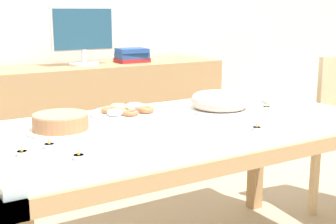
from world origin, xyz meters
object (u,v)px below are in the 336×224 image
plate_stack (284,98)px  computer_monitor (83,36)px  cake_chocolate_round (61,124)px  tealight_near_front (49,145)px  book_stack (132,55)px  cake_golden_bundt (220,102)px  tealight_near_cakes (257,128)px  tealight_right_edge (266,108)px  tealight_centre (22,153)px  pastry_platter (129,112)px  tealight_left_edge (79,156)px

plate_stack → computer_monitor: bearing=117.8°
cake_chocolate_round → computer_monitor: bearing=64.1°
computer_monitor → plate_stack: size_ratio=2.02×
tealight_near_front → book_stack: bearing=52.8°
cake_golden_bundt → computer_monitor: bearing=100.7°
computer_monitor → tealight_near_cakes: computer_monitor is taller
book_stack → tealight_right_edge: size_ratio=5.54×
cake_golden_bundt → tealight_centre: bearing=-167.1°
tealight_centre → tealight_near_front: bearing=20.1°
computer_monitor → pastry_platter: size_ratio=1.21×
tealight_centre → cake_golden_bundt: bearing=12.9°
tealight_near_cakes → tealight_left_edge: bearing=178.1°
plate_stack → tealight_right_edge: size_ratio=5.25×
book_stack → plate_stack: 1.23m
tealight_left_edge → tealight_near_front: bearing=103.4°
plate_stack → tealight_near_front: 1.32m
tealight_near_cakes → tealight_centre: (-0.88, 0.16, 0.00)m
tealight_left_edge → tealight_near_front: 0.18m
cake_golden_bundt → pastry_platter: size_ratio=0.90×
book_stack → tealight_centre: book_stack is taller
cake_golden_bundt → tealight_left_edge: 0.93m
pastry_platter → tealight_near_cakes: pastry_platter is taller
cake_chocolate_round → tealight_near_front: 0.22m
cake_golden_bundt → plate_stack: bearing=-3.1°
pastry_platter → tealight_right_edge: pastry_platter is taller
book_stack → cake_golden_bundt: 1.19m
computer_monitor → book_stack: computer_monitor is taller
cake_golden_bundt → tealight_right_edge: cake_golden_bundt is taller
computer_monitor → tealight_left_edge: 1.69m
tealight_near_cakes → tealight_near_front: bearing=165.8°
plate_stack → tealight_near_cakes: size_ratio=5.25×
tealight_near_cakes → cake_golden_bundt: bearing=73.2°
cake_chocolate_round → cake_golden_bundt: bearing=-0.2°
cake_golden_bundt → tealight_left_edge: cake_golden_bundt is taller
pastry_platter → tealight_right_edge: size_ratio=8.73×
cake_chocolate_round → tealight_left_edge: cake_chocolate_round is taller
tealight_left_edge → tealight_near_front: (-0.04, 0.17, 0.00)m
book_stack → cake_chocolate_round: (-0.92, -1.17, -0.13)m
computer_monitor → cake_golden_bundt: computer_monitor is taller
plate_stack → tealight_right_edge: 0.22m
cake_golden_bundt → tealight_centre: cake_golden_bundt is taller
tealight_near_front → tealight_centre: (-0.10, -0.04, 0.00)m
cake_golden_bundt → book_stack: bearing=83.4°
cake_golden_bundt → tealight_right_edge: size_ratio=7.86×
book_stack → pastry_platter: size_ratio=0.63×
tealight_centre → book_stack: bearing=50.9°
pastry_platter → tealight_left_edge: bearing=-130.8°
tealight_left_edge → cake_golden_bundt: bearing=23.1°
tealight_centre → pastry_platter: bearing=32.6°
computer_monitor → cake_chocolate_round: 1.33m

